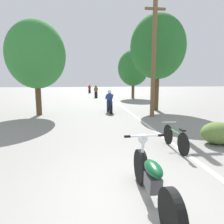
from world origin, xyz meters
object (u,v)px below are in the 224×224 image
object	(u,v)px
roadside_tree_right_far	(133,68)
motorcycle_rider_far	(90,90)
utility_pole	(154,57)
roadside_tree_left	(36,55)
motorcycle_foreground	(152,179)
bicycle_parked	(175,138)
motorcycle_rider_mid	(96,93)
roadside_tree_right_near	(158,47)
motorcycle_rider_lead	(110,104)

from	to	relation	value
roadside_tree_right_far	motorcycle_rider_far	xyz separation A→B (m)	(-4.67, 10.47, -2.84)
utility_pole	roadside_tree_right_far	xyz separation A→B (m)	(1.59, 11.36, 0.13)
roadside_tree_left	motorcycle_foreground	distance (m)	10.26
utility_pole	motorcycle_foreground	size ratio (longest dim) A/B	2.97
roadside_tree_left	motorcycle_foreground	xyz separation A→B (m)	(3.78, -9.06, -2.98)
utility_pole	roadside_tree_right_far	distance (m)	11.47
utility_pole	bicycle_parked	distance (m)	6.14
motorcycle_foreground	motorcycle_rider_mid	size ratio (longest dim) A/B	1.06
roadside_tree_right_near	bicycle_parked	bearing A→B (deg)	-105.72
roadside_tree_right_far	motorcycle_rider_lead	world-z (taller)	roadside_tree_right_far
roadside_tree_left	motorcycle_rider_lead	world-z (taller)	roadside_tree_left
utility_pole	roadside_tree_left	size ratio (longest dim) A/B	1.18
utility_pole	motorcycle_rider_mid	bearing A→B (deg)	100.75
roadside_tree_right_near	motorcycle_rider_lead	size ratio (longest dim) A/B	3.01
roadside_tree_right_far	motorcycle_rider_mid	bearing A→B (deg)	157.30
motorcycle_rider_lead	utility_pole	bearing A→B (deg)	-40.66
motorcycle_rider_mid	motorcycle_rider_far	size ratio (longest dim) A/B	0.97
roadside_tree_left	utility_pole	bearing A→B (deg)	-11.82
motorcycle_rider_lead	roadside_tree_right_near	bearing A→B (deg)	7.78
bicycle_parked	motorcycle_rider_far	bearing A→B (deg)	94.18
roadside_tree_right_far	roadside_tree_left	xyz separation A→B (m)	(-7.97, -10.02, 0.06)
roadside_tree_left	motorcycle_foreground	size ratio (longest dim) A/B	2.52
motorcycle_rider_lead	roadside_tree_right_far	bearing A→B (deg)	68.38
motorcycle_foreground	motorcycle_rider_far	size ratio (longest dim) A/B	1.03
motorcycle_rider_mid	roadside_tree_right_far	bearing A→B (deg)	-22.70
utility_pole	motorcycle_rider_mid	world-z (taller)	utility_pole
roadside_tree_right_near	roadside_tree_right_far	bearing A→B (deg)	86.59
motorcycle_rider_far	utility_pole	bearing A→B (deg)	-81.97
motorcycle_foreground	motorcycle_rider_lead	xyz separation A→B (m)	(0.43, 9.59, 0.12)
motorcycle_foreground	motorcycle_rider_lead	distance (m)	9.60
roadside_tree_right_far	motorcycle_rider_far	size ratio (longest dim) A/B	2.60
utility_pole	motorcycle_foreground	world-z (taller)	utility_pole
motorcycle_rider_lead	motorcycle_rider_far	bearing A→B (deg)	92.60
roadside_tree_left	bicycle_parked	distance (m)	9.03
utility_pole	motorcycle_foreground	distance (m)	8.62
motorcycle_foreground	motorcycle_rider_mid	xyz separation A→B (m)	(0.12, 20.78, 0.11)
motorcycle_rider_mid	motorcycle_rider_far	bearing A→B (deg)	93.92
roadside_tree_right_far	bicycle_parked	xyz separation A→B (m)	(-2.68, -16.67, -3.01)
roadside_tree_right_near	roadside_tree_right_far	xyz separation A→B (m)	(0.54, 9.05, -0.78)
motorcycle_foreground	motorcycle_rider_mid	world-z (taller)	motorcycle_rider_mid
utility_pole	roadside_tree_right_far	size ratio (longest dim) A/B	1.18
motorcycle_rider_mid	motorcycle_rider_far	xyz separation A→B (m)	(-0.60, 8.77, -0.02)
roadside_tree_left	motorcycle_rider_mid	size ratio (longest dim) A/B	2.67
bicycle_parked	motorcycle_foreground	bearing A→B (deg)	-121.98
motorcycle_rider_lead	bicycle_parked	size ratio (longest dim) A/B	1.27
roadside_tree_left	bicycle_parked	size ratio (longest dim) A/B	3.26
motorcycle_foreground	roadside_tree_left	bearing A→B (deg)	112.64
motorcycle_rider_lead	bicycle_parked	world-z (taller)	motorcycle_rider_lead
motorcycle_foreground	motorcycle_rider_far	world-z (taller)	motorcycle_rider_far
motorcycle_foreground	bicycle_parked	size ratio (longest dim) A/B	1.29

